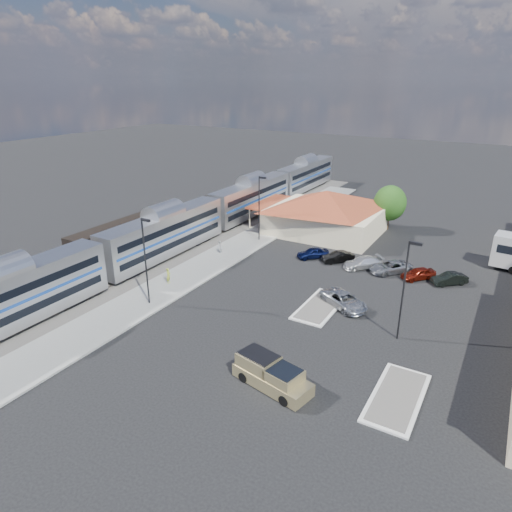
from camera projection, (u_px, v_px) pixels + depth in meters
The scene contains 22 objects.
ground at pixel (275, 306), 45.20m from camera, with size 280.00×280.00×0.00m, color black.
railbed at pixel (165, 245), 61.44m from camera, with size 16.00×100.00×0.12m, color #4C4944.
platform at pixel (211, 262), 55.61m from camera, with size 5.50×92.00×0.18m, color gray.
passenger_train at pixel (165, 235), 56.46m from camera, with size 3.00×104.00×5.55m.
freight_cars at pixel (118, 240), 57.78m from camera, with size 2.80×46.00×4.00m.
station_depot at pixel (326, 212), 65.50m from camera, with size 18.35×12.24×6.20m.
traffic_island_south at pixel (320, 306), 44.90m from camera, with size 3.30×7.50×0.21m.
traffic_island_north at pixel (397, 397), 32.18m from camera, with size 3.30×7.50×0.21m.
lamp_plat_s at pixel (146, 255), 43.52m from camera, with size 1.08×0.25×9.00m.
lamp_plat_n at pixel (260, 203), 61.22m from camera, with size 1.08×0.25×9.00m.
lamp_lot at pixel (405, 283), 37.59m from camera, with size 1.08×0.25×9.00m.
tree_depot at pixel (390, 203), 66.46m from camera, with size 4.71×4.71×6.63m.
pickup_truck at pixel (272, 375), 33.07m from camera, with size 6.41×3.47×2.10m.
suv at pixel (344, 300), 44.74m from camera, with size 2.45×5.31×1.48m, color #AFB2B7.
person_a at pixel (168, 276), 49.52m from camera, with size 0.63×0.42×1.74m, color #AEBC3A.
person_b at pixel (220, 247), 58.19m from camera, with size 0.76×0.59×1.56m, color silver.
parked_car_a at pixel (313, 253), 56.92m from camera, with size 1.60×3.98×1.36m, color #0C143E.
parked_car_b at pixel (338, 257), 55.67m from camera, with size 1.39×4.00×1.32m, color black.
parked_car_c at pixel (363, 263), 53.92m from camera, with size 1.92×4.72×1.37m, color silver.
parked_car_d at pixel (390, 267), 52.66m from camera, with size 2.30×5.00×1.39m, color gray.
parked_car_e at pixel (418, 274), 50.93m from camera, with size 1.59×3.94×1.34m, color maroon.
parked_car_f at pixel (449, 279), 49.69m from camera, with size 1.38×3.95×1.30m, color black.
Camera 1 is at (18.60, -35.75, 21.15)m, focal length 32.00 mm.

